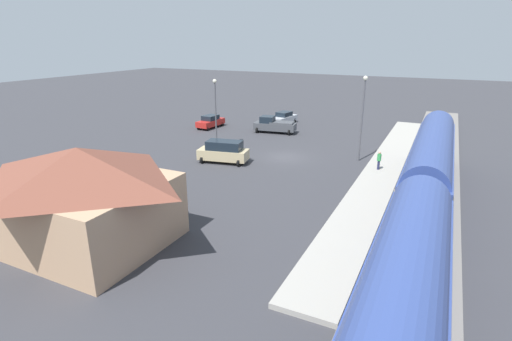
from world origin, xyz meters
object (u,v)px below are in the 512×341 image
Objects in this scene: station_building at (83,194)px; light_pole_lot_center at (215,105)px; pickup_charcoal at (274,125)px; sedan_silver at (284,118)px; sedan_red at (211,121)px; passenger_train at (394,339)px; suv_tan at (224,151)px; light_pole_near_platform at (363,109)px; pedestrian_on_platform at (379,159)px.

light_pole_lot_center is (4.60, -22.49, 1.70)m from station_building.
pickup_charcoal reaches higher than sedan_silver.
sedan_red is 0.82× the size of pickup_charcoal.
pickup_charcoal is (19.49, -35.85, -1.83)m from passenger_train.
passenger_train is 46.56m from sedan_silver.
sedan_red is (9.84, -13.24, -0.27)m from suv_tan.
passenger_train is 34.86m from light_pole_lot_center.
station_building is 2.19× the size of sedan_red.
sedan_red is at bearing 6.51° from pickup_charcoal.
light_pole_lot_center is (3.10, 9.38, 3.76)m from pickup_charcoal.
light_pole_near_platform reaches higher than sedan_red.
light_pole_near_platform is (-12.00, -6.49, 4.09)m from suv_tan.
pedestrian_on_platform is 0.37× the size of sedan_red.
sedan_red is 0.97× the size of sedan_silver.
light_pole_near_platform is at bearing 162.80° from sedan_red.
station_building reaches higher than pickup_charcoal.
pickup_charcoal is 10.57m from light_pole_lot_center.
pedestrian_on_platform is at bearing -122.82° from station_building.
pedestrian_on_platform is at bearing 144.46° from pickup_charcoal.
passenger_train is 35.91× the size of pedestrian_on_platform.
pedestrian_on_platform is 18.59m from light_pole_lot_center.
pedestrian_on_platform is 23.19m from sedan_silver.
pedestrian_on_platform is 0.36× the size of sedan_silver.
sedan_red is at bearing -21.90° from pedestrian_on_platform.
passenger_train is at bearing 99.95° from pedestrian_on_platform.
station_building reaches higher than suv_tan.
light_pole_near_platform reaches higher than station_building.
suv_tan is 0.62× the size of light_pole_near_platform.
passenger_train is 7.30× the size of light_pole_near_platform.
light_pole_near_platform is at bearing 148.44° from pickup_charcoal.
passenger_train is 45.11m from sedan_red.
pickup_charcoal is (-9.14, -1.04, 0.15)m from sedan_red.
light_pole_near_platform is at bearing -151.60° from suv_tan.
passenger_train is 28.96m from light_pole_near_platform.
sedan_silver is (0.99, -5.92, -0.15)m from pickup_charcoal.
suv_tan is 14.24m from light_pole_near_platform.
pickup_charcoal is (1.49, -31.87, -2.06)m from station_building.
suv_tan is (0.80, -17.58, -1.94)m from station_building.
light_pole_lot_center is at bearing -49.51° from passenger_train.
sedan_red is 0.61× the size of light_pole_lot_center.
pedestrian_on_platform is at bearing 158.10° from sedan_red.
station_building is (18.00, -3.98, 0.23)m from passenger_train.
pedestrian_on_platform is 14.82m from suv_tan.
passenger_train is 25.50m from pedestrian_on_platform.
station_building is at bearing 109.03° from sedan_red.
pedestrian_on_platform is at bearing 128.81° from light_pole_near_platform.
light_pole_near_platform is at bearing 134.94° from sedan_silver.
pickup_charcoal is at bearing -61.46° from passenger_train.
passenger_train is at bearing 131.07° from suv_tan.
light_pole_near_platform reaches higher than suv_tan.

